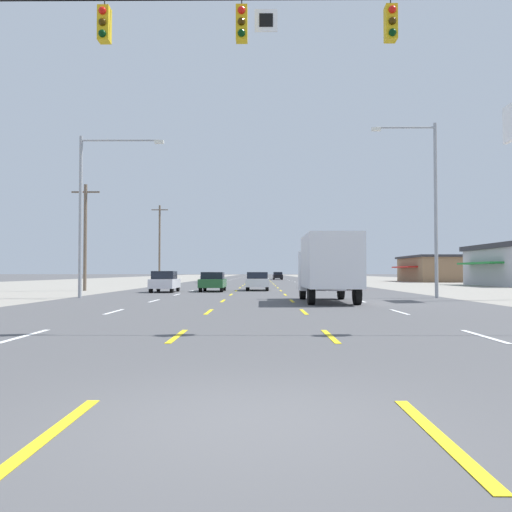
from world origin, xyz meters
The scene contains 18 objects.
ground_plane centered at (0.00, 66.00, 0.00)m, with size 572.00×572.00×0.00m, color #4C4C4F.
lot_apron_left centered at (-24.75, 66.00, 0.00)m, with size 28.00×440.00×0.01m, color gray.
lot_apron_right centered at (24.75, 66.00, 0.00)m, with size 28.00×440.00×0.01m, color gray.
lane_markings centered at (0.00, 104.50, 0.01)m, with size 10.64×227.60×0.01m.
signal_span_wire centered at (-0.05, 8.63, 5.85)m, with size 27.56×0.53×9.87m.
box_truck_inner_right_nearest centered at (3.46, 21.03, 1.84)m, with size 2.40×7.20×3.23m.
hatchback_far_left_near centered at (-6.83, 33.93, 0.78)m, with size 1.72×3.90×1.54m.
sedan_inner_left_mid centered at (-3.45, 35.49, 0.76)m, with size 1.80×4.50×1.46m.
sedan_center_turn_midfar centered at (-0.09, 37.81, 0.76)m, with size 1.80×4.50×1.46m.
sedan_far_right_far centered at (6.99, 40.14, 0.76)m, with size 1.80×4.50×1.46m.
sedan_far_left_farther centered at (-7.02, 68.76, 0.76)m, with size 1.80×4.50×1.46m.
sedan_inner_right_farthest centered at (3.47, 97.33, 0.76)m, with size 1.80×4.50×1.46m.
sedan_inner_right_distant_a centered at (3.61, 106.34, 0.76)m, with size 1.80×4.50×1.46m.
storefront_right_row_2 centered at (27.55, 77.14, 1.98)m, with size 11.23×14.63×3.93m.
streetlight_left_row_0 centered at (-9.60, 25.31, 5.49)m, with size 4.85×0.26×9.29m.
streetlight_right_row_0 centered at (9.80, 25.31, 5.72)m, with size 3.73×0.26×9.99m.
utility_pole_left_row_0 centered at (-13.59, 36.69, 4.37)m, with size 2.20×0.26×8.35m.
utility_pole_left_row_1 centered at (-13.33, 66.41, 5.39)m, with size 2.20×0.26×10.38m.
Camera 1 is at (0.16, -5.38, 1.47)m, focal length 37.89 mm.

